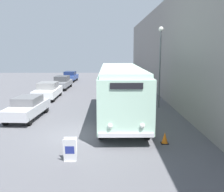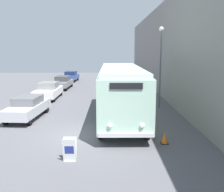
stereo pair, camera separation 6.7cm
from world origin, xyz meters
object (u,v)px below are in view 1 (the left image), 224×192
object	(u,v)px
vintage_bus	(121,90)
streetlamp	(160,56)
parked_car_far	(62,82)
sign_board	(70,150)
traffic_cone	(165,138)
parked_car_distant	(70,76)
parked_car_mid	(48,90)
parked_car_near	(27,107)

from	to	relation	value
vintage_bus	streetlamp	distance (m)	5.06
streetlamp	parked_car_far	distance (m)	14.49
sign_board	traffic_cone	distance (m)	4.70
sign_board	parked_car_far	size ratio (longest dim) A/B	0.20
parked_car_distant	traffic_cone	bearing A→B (deg)	-68.55
sign_board	parked_car_mid	bearing A→B (deg)	106.09
parked_car_far	traffic_cone	bearing A→B (deg)	-64.15
parked_car_distant	traffic_cone	distance (m)	27.42
parked_car_near	parked_car_mid	world-z (taller)	parked_car_mid
sign_board	parked_car_far	xyz separation A→B (m)	(-3.91, 20.65, 0.29)
sign_board	streetlamp	xyz separation A→B (m)	(5.53, 10.16, 3.58)
parked_car_near	traffic_cone	bearing A→B (deg)	-27.52
parked_car_distant	parked_car_near	bearing A→B (deg)	-85.52
streetlamp	parked_car_far	world-z (taller)	streetlamp
parked_car_near	parked_car_distant	distance (m)	21.18
parked_car_mid	parked_car_distant	distance (m)	13.93
parked_car_far	parked_car_distant	bearing A→B (deg)	93.25
parked_car_far	parked_car_distant	distance (m)	7.46
parked_car_near	parked_car_distant	world-z (taller)	parked_car_distant
streetlamp	sign_board	bearing A→B (deg)	-118.54
parked_car_far	traffic_cone	xyz separation A→B (m)	(8.17, -18.68, -0.48)
parked_car_mid	streetlamp	bearing A→B (deg)	-22.34
parked_car_distant	traffic_cone	size ratio (longest dim) A/B	7.48
traffic_cone	sign_board	bearing A→B (deg)	-155.12
vintage_bus	traffic_cone	size ratio (longest dim) A/B	19.70
parked_car_near	vintage_bus	bearing A→B (deg)	3.27
parked_car_near	parked_car_far	xyz separation A→B (m)	(-0.11, 13.72, 0.01)
parked_car_far	parked_car_near	bearing A→B (deg)	-87.31
sign_board	parked_car_near	size ratio (longest dim) A/B	0.20
vintage_bus	traffic_cone	xyz separation A→B (m)	(1.91, -4.87, -1.64)
parked_car_distant	parked_car_mid	bearing A→B (deg)	-86.39
streetlamp	parked_car_far	xyz separation A→B (m)	(-9.43, 10.50, -3.29)
streetlamp	parked_car_distant	bearing A→B (deg)	118.05
parked_car_mid	traffic_cone	distance (m)	14.79
parked_car_distant	traffic_cone	world-z (taller)	parked_car_distant
parked_car_mid	traffic_cone	xyz separation A→B (m)	(8.35, -12.20, -0.49)
parked_car_far	parked_car_distant	xyz separation A→B (m)	(-0.13, 7.45, -0.01)
sign_board	streetlamp	world-z (taller)	streetlamp
vintage_bus	streetlamp	world-z (taller)	streetlamp
vintage_bus	parked_car_near	size ratio (longest dim) A/B	2.30
sign_board	traffic_cone	xyz separation A→B (m)	(4.26, 1.98, -0.19)
traffic_cone	parked_car_far	bearing A→B (deg)	113.61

